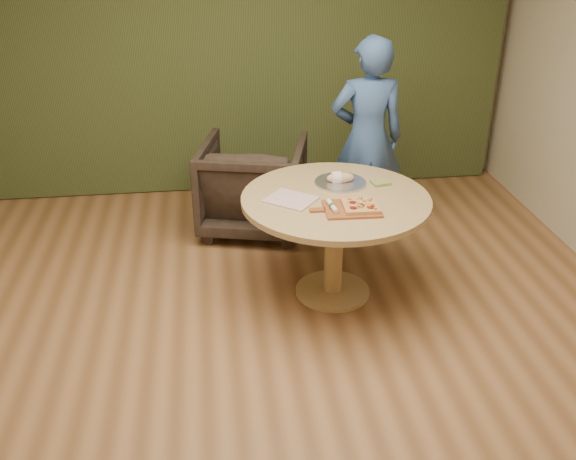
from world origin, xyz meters
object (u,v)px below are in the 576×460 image
at_px(cutlery_roll, 332,206).
at_px(bread_roll, 339,178).
at_px(pedestal_table, 335,216).
at_px(serving_tray, 340,183).
at_px(armchair, 253,181).
at_px(flatbread_pizza, 361,206).
at_px(pizza_paddle, 350,209).
at_px(person_standing, 367,139).

bearing_deg(cutlery_roll, bread_roll, 66.19).
distance_m(pedestal_table, serving_tray, 0.27).
relative_size(bread_roll, armchair, 0.23).
xyz_separation_m(serving_tray, bread_roll, (-0.01, 0.00, 0.04)).
xyz_separation_m(flatbread_pizza, bread_roll, (-0.05, 0.43, 0.02)).
height_order(flatbread_pizza, bread_roll, bread_roll).
distance_m(pizza_paddle, person_standing, 1.22).
xyz_separation_m(pizza_paddle, cutlery_roll, (-0.11, 0.01, 0.02)).
bearing_deg(armchair, pedestal_table, 126.83).
bearing_deg(flatbread_pizza, serving_tray, 95.59).
bearing_deg(bread_roll, pedestal_table, -106.70).
xyz_separation_m(pedestal_table, pizza_paddle, (0.05, -0.21, 0.15)).
height_order(flatbread_pizza, armchair, armchair).
distance_m(bread_roll, person_standing, 0.82).
distance_m(pizza_paddle, serving_tray, 0.43).
height_order(pizza_paddle, person_standing, person_standing).
height_order(pedestal_table, cutlery_roll, cutlery_roll).
bearing_deg(armchair, person_standing, -176.22).
height_order(pedestal_table, serving_tray, serving_tray).
bearing_deg(pedestal_table, armchair, 112.91).
bearing_deg(serving_tray, pedestal_table, -108.82).
bearing_deg(serving_tray, cutlery_roll, -108.30).
distance_m(flatbread_pizza, serving_tray, 0.44).
xyz_separation_m(pizza_paddle, person_standing, (0.39, 1.15, 0.05)).
xyz_separation_m(pizza_paddle, flatbread_pizza, (0.07, -0.01, 0.02)).
distance_m(pedestal_table, pizza_paddle, 0.26).
bearing_deg(armchair, bread_roll, 134.82).
relative_size(cutlery_roll, person_standing, 0.12).
xyz_separation_m(serving_tray, armchair, (-0.54, 0.89, -0.33)).
height_order(cutlery_roll, bread_roll, bread_roll).
relative_size(bread_roll, person_standing, 0.12).
relative_size(pizza_paddle, flatbread_pizza, 1.98).
bearing_deg(cutlery_roll, pedestal_table, 65.66).
distance_m(serving_tray, bread_roll, 0.04).
distance_m(armchair, person_standing, 1.00).
relative_size(flatbread_pizza, bread_roll, 1.18).
relative_size(pedestal_table, bread_roll, 6.52).
xyz_separation_m(cutlery_roll, person_standing, (0.50, 1.14, 0.03)).
height_order(flatbread_pizza, serving_tray, flatbread_pizza).
height_order(pedestal_table, pizza_paddle, pizza_paddle).
distance_m(cutlery_roll, person_standing, 1.25).
relative_size(pizza_paddle, bread_roll, 2.33).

